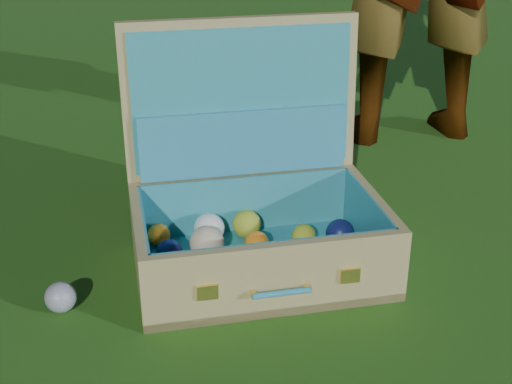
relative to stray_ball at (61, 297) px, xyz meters
The scene contains 3 objects.
ground 0.68m from the stray_ball, 15.97° to the left, with size 60.00×60.00×0.00m, color #215114.
stray_ball is the anchor object (origin of this frame).
suitcase 0.51m from the stray_ball, 22.37° to the left, with size 0.64×0.52×0.58m.
Camera 1 is at (-0.38, -1.59, 0.93)m, focal length 50.00 mm.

